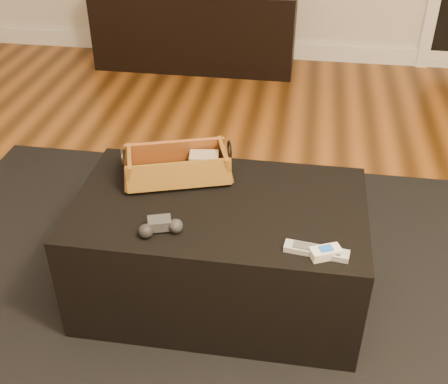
# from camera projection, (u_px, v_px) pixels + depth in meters

# --- Properties ---
(floor) EXTENTS (5.00, 5.50, 0.01)m
(floor) POSITION_uv_depth(u_px,v_px,m) (272.00, 345.00, 1.96)
(floor) COLOR brown
(floor) RESTS_ON ground
(baseboard) EXTENTS (5.00, 0.04, 0.12)m
(baseboard) POSITION_uv_depth(u_px,v_px,m) (303.00, 51.00, 4.15)
(baseboard) COLOR white
(baseboard) RESTS_ON floor
(media_cabinet) EXTENTS (1.39, 0.45, 0.55)m
(media_cabinet) POSITION_uv_depth(u_px,v_px,m) (196.00, 27.00, 3.94)
(media_cabinet) COLOR black
(media_cabinet) RESTS_ON floor
(area_rug) EXTENTS (2.60, 2.00, 0.01)m
(area_rug) POSITION_uv_depth(u_px,v_px,m) (218.00, 302.00, 2.11)
(area_rug) COLOR black
(area_rug) RESTS_ON floor
(ottoman) EXTENTS (1.00, 0.60, 0.42)m
(ottoman) POSITION_uv_depth(u_px,v_px,m) (219.00, 250.00, 2.03)
(ottoman) COLOR black
(ottoman) RESTS_ON area_rug
(tv_remote) EXTENTS (0.20, 0.12, 0.02)m
(tv_remote) POSITION_uv_depth(u_px,v_px,m) (173.00, 174.00, 2.02)
(tv_remote) COLOR black
(tv_remote) RESTS_ON wicker_basket
(cloth_bundle) EXTENTS (0.11, 0.09, 0.06)m
(cloth_bundle) POSITION_uv_depth(u_px,v_px,m) (204.00, 161.00, 2.06)
(cloth_bundle) COLOR tan
(cloth_bundle) RESTS_ON wicker_basket
(wicker_basket) EXTENTS (0.42, 0.30, 0.13)m
(wicker_basket) POSITION_uv_depth(u_px,v_px,m) (177.00, 167.00, 2.02)
(wicker_basket) COLOR #AC6726
(wicker_basket) RESTS_ON ottoman
(game_controller) EXTENTS (0.15, 0.11, 0.05)m
(game_controller) POSITION_uv_depth(u_px,v_px,m) (160.00, 227.00, 1.76)
(game_controller) COLOR #313133
(game_controller) RESTS_ON ottoman
(silver_remote) EXTENTS (0.20, 0.07, 0.02)m
(silver_remote) POSITION_uv_depth(u_px,v_px,m) (316.00, 251.00, 1.69)
(silver_remote) COLOR #B9BBC2
(silver_remote) RESTS_ON ottoman
(cream_gadget) EXTENTS (0.10, 0.08, 0.03)m
(cream_gadget) POSITION_uv_depth(u_px,v_px,m) (326.00, 252.00, 1.67)
(cream_gadget) COLOR silver
(cream_gadget) RESTS_ON ottoman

